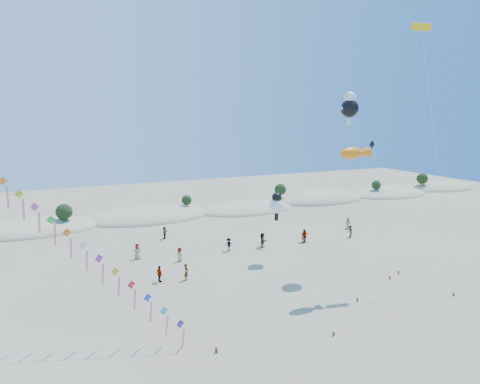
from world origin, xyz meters
name	(u,v)px	position (x,y,z in m)	size (l,w,h in m)	color
dune_ridge	(157,217)	(1.06, 45.14, 0.11)	(145.30, 11.49, 5.57)	tan
fish_kite	(354,153)	(10.87, 11.83, 12.12)	(7.75, 6.76, 12.66)	#3F2D1E
cartoon_kite_low	(277,204)	(8.49, 20.81, 6.14)	(2.14, 12.39, 7.42)	#3F2D1E
cartoon_kite_high	(350,106)	(14.15, 16.74, 16.20)	(2.70, 5.94, 17.62)	#3F2D1E
parafoil_kite	(422,35)	(19.23, 13.28, 22.64)	(2.29, 7.29, 23.70)	#3F2D1E
dark_kite	(378,176)	(20.10, 18.58, 8.82)	(4.08, 8.78, 12.60)	#3F2D1E
beachgoers	(241,242)	(6.66, 25.89, 0.81)	(29.65, 15.07, 1.77)	slate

